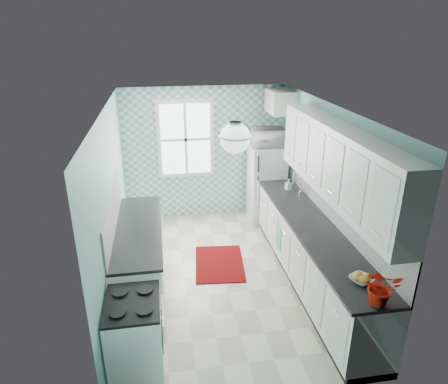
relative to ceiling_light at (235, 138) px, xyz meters
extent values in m
cube|color=beige|center=(0.00, 0.80, -2.33)|extent=(3.00, 4.40, 0.02)
cube|color=white|center=(0.00, 0.80, 0.19)|extent=(3.00, 4.40, 0.02)
cube|color=#6DAAA3|center=(0.00, 3.01, -1.07)|extent=(3.00, 0.02, 2.50)
cube|color=#6DAAA3|center=(0.00, -1.41, -1.07)|extent=(3.00, 0.02, 2.50)
cube|color=#6DAAA3|center=(-1.51, 0.80, -1.07)|extent=(0.02, 4.40, 2.50)
cube|color=#6DAAA3|center=(1.51, 0.80, -1.07)|extent=(0.02, 4.40, 2.50)
cube|color=#64B1AD|center=(0.00, 2.99, -1.07)|extent=(3.00, 0.01, 2.50)
cube|color=white|center=(-0.35, 2.96, -0.77)|extent=(1.04, 0.05, 1.44)
cube|color=white|center=(-0.35, 2.95, -0.77)|extent=(0.90, 0.02, 1.30)
cube|color=white|center=(1.49, 0.40, -1.13)|extent=(0.02, 3.60, 0.51)
cube|color=white|center=(-1.49, 0.73, -1.13)|extent=(0.02, 2.15, 0.51)
cube|color=white|center=(1.33, 0.20, -0.42)|extent=(0.33, 3.20, 0.90)
cube|color=white|center=(1.30, 2.63, -0.07)|extent=(0.40, 0.74, 0.40)
cylinder|color=silver|center=(0.00, 0.00, 0.16)|extent=(0.14, 0.14, 0.04)
cylinder|color=silver|center=(0.00, 0.00, 0.09)|extent=(0.02, 0.02, 0.12)
sphere|color=white|center=(0.00, 0.00, 0.00)|extent=(0.34, 0.34, 0.34)
cube|color=white|center=(1.20, 0.40, -1.87)|extent=(0.60, 3.60, 0.90)
cube|color=black|center=(1.19, 0.40, -1.40)|extent=(0.63, 3.60, 0.04)
cube|color=white|center=(-1.20, 0.73, -1.87)|extent=(0.60, 2.15, 0.90)
cube|color=black|center=(-1.19, 0.73, -1.40)|extent=(0.63, 2.15, 0.04)
cube|color=silver|center=(1.11, 2.59, -1.59)|extent=(0.63, 0.60, 1.46)
cube|color=silver|center=(1.11, 2.29, -1.26)|extent=(0.62, 0.01, 0.02)
cube|color=silver|center=(0.86, 2.27, -1.08)|extent=(0.03, 0.03, 0.30)
cube|color=silver|center=(0.86, 2.27, -1.59)|extent=(0.03, 0.03, 0.54)
cube|color=silver|center=(-1.20, -0.77, -1.89)|extent=(0.56, 0.70, 0.83)
cube|color=black|center=(-1.20, -0.77, -1.48)|extent=(0.56, 0.70, 0.03)
cube|color=black|center=(-0.92, -0.77, -1.84)|extent=(0.01, 0.46, 0.28)
cube|color=silver|center=(1.20, 1.50, -1.40)|extent=(0.51, 0.42, 0.12)
cylinder|color=silver|center=(1.38, 1.50, -1.20)|extent=(0.02, 0.02, 0.30)
torus|color=silver|center=(1.31, 1.50, -1.01)|extent=(0.16, 0.02, 0.16)
cube|color=maroon|center=(-0.01, 1.12, -2.32)|extent=(0.85, 1.13, 0.02)
cube|color=teal|center=(0.89, 0.97, -1.84)|extent=(0.05, 0.25, 0.37)
imported|color=silver|center=(1.20, -0.93, -1.35)|extent=(0.31, 0.31, 0.06)
imported|color=red|center=(1.20, -1.29, -1.20)|extent=(0.38, 0.34, 0.37)
imported|color=#8FBECB|center=(1.25, 1.73, -1.29)|extent=(0.10, 0.11, 0.18)
imported|color=white|center=(1.11, 2.59, -0.70)|extent=(0.61, 0.43, 0.33)
camera|label=1|loc=(-0.82, -4.20, 1.11)|focal=32.00mm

